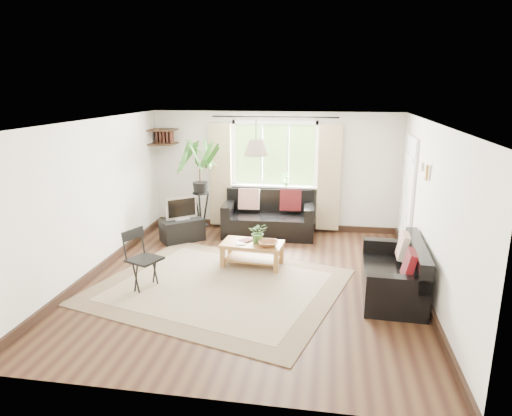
% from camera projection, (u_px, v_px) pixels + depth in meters
% --- Properties ---
extents(floor, '(5.50, 5.50, 0.00)m').
position_uv_depth(floor, '(252.00, 281.00, 6.97)').
color(floor, black).
rests_on(floor, ground).
extents(ceiling, '(5.50, 5.50, 0.00)m').
position_uv_depth(ceiling, '(251.00, 122.00, 6.35)').
color(ceiling, white).
rests_on(ceiling, floor).
extents(wall_back, '(5.00, 0.02, 2.40)m').
position_uv_depth(wall_back, '(275.00, 171.00, 9.28)').
color(wall_back, white).
rests_on(wall_back, floor).
extents(wall_front, '(5.00, 0.02, 2.40)m').
position_uv_depth(wall_front, '(199.00, 282.00, 4.03)').
color(wall_front, white).
rests_on(wall_front, floor).
extents(wall_left, '(0.02, 5.50, 2.40)m').
position_uv_depth(wall_left, '(92.00, 198.00, 7.05)').
color(wall_left, white).
rests_on(wall_left, floor).
extents(wall_right, '(0.02, 5.50, 2.40)m').
position_uv_depth(wall_right, '(431.00, 212.00, 6.27)').
color(wall_right, white).
rests_on(wall_right, floor).
extents(rug, '(4.05, 3.72, 0.02)m').
position_uv_depth(rug, '(219.00, 286.00, 6.76)').
color(rug, '#B7AA8E').
rests_on(rug, floor).
extents(window, '(2.50, 0.16, 2.16)m').
position_uv_depth(window, '(275.00, 155.00, 9.15)').
color(window, white).
rests_on(window, wall_back).
extents(door, '(0.06, 0.96, 2.06)m').
position_uv_depth(door, '(408.00, 198.00, 7.94)').
color(door, silver).
rests_on(door, wall_right).
extents(corner_shelf, '(0.50, 0.50, 0.34)m').
position_uv_depth(corner_shelf, '(163.00, 137.00, 9.21)').
color(corner_shelf, black).
rests_on(corner_shelf, wall_back).
extents(pendant_lamp, '(0.36, 0.36, 0.54)m').
position_uv_depth(pendant_lamp, '(256.00, 144.00, 6.82)').
color(pendant_lamp, beige).
rests_on(pendant_lamp, ceiling).
extents(wall_sconce, '(0.12, 0.12, 0.28)m').
position_uv_depth(wall_sconce, '(425.00, 170.00, 6.42)').
color(wall_sconce, beige).
rests_on(wall_sconce, wall_right).
extents(sofa_back, '(1.81, 0.96, 0.84)m').
position_uv_depth(sofa_back, '(269.00, 215.00, 9.01)').
color(sofa_back, black).
rests_on(sofa_back, floor).
extents(sofa_right, '(1.62, 0.85, 0.75)m').
position_uv_depth(sofa_right, '(393.00, 270.00, 6.42)').
color(sofa_right, black).
rests_on(sofa_right, floor).
extents(coffee_table, '(1.03, 0.62, 0.40)m').
position_uv_depth(coffee_table, '(252.00, 254.00, 7.50)').
color(coffee_table, brown).
rests_on(coffee_table, floor).
extents(table_plant, '(0.34, 0.30, 0.34)m').
position_uv_depth(table_plant, '(258.00, 232.00, 7.43)').
color(table_plant, '#355E25').
rests_on(table_plant, coffee_table).
extents(bowl, '(0.37, 0.37, 0.08)m').
position_uv_depth(bowl, '(268.00, 244.00, 7.29)').
color(bowl, brown).
rests_on(bowl, coffee_table).
extents(book_a, '(0.19, 0.23, 0.02)m').
position_uv_depth(book_a, '(236.00, 243.00, 7.42)').
color(book_a, white).
rests_on(book_a, coffee_table).
extents(book_b, '(0.28, 0.29, 0.02)m').
position_uv_depth(book_b, '(242.00, 239.00, 7.60)').
color(book_b, '#582723').
rests_on(book_b, coffee_table).
extents(tv_stand, '(0.88, 0.84, 0.42)m').
position_uv_depth(tv_stand, '(182.00, 230.00, 8.75)').
color(tv_stand, black).
rests_on(tv_stand, floor).
extents(tv, '(0.59, 0.54, 0.46)m').
position_uv_depth(tv, '(181.00, 208.00, 8.63)').
color(tv, '#A5A5AA').
rests_on(tv, tv_stand).
extents(palm_stand, '(0.89, 0.89, 1.90)m').
position_uv_depth(palm_stand, '(200.00, 189.00, 8.87)').
color(palm_stand, black).
rests_on(palm_stand, floor).
extents(folding_chair, '(0.60, 0.60, 0.88)m').
position_uv_depth(folding_chair, '(145.00, 260.00, 6.60)').
color(folding_chair, black).
rests_on(folding_chair, floor).
extents(sill_plant, '(0.14, 0.10, 0.27)m').
position_uv_depth(sill_plant, '(286.00, 180.00, 9.16)').
color(sill_plant, '#2D6023').
rests_on(sill_plant, window).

